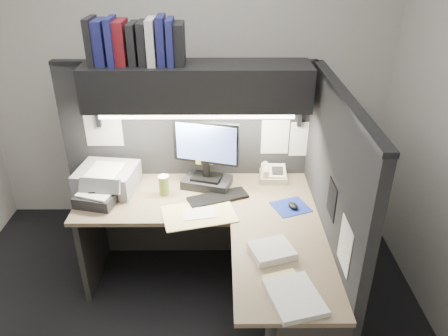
{
  "coord_description": "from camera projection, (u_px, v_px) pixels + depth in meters",
  "views": [
    {
      "loc": [
        0.29,
        -2.15,
        2.4
      ],
      "look_at": [
        0.31,
        0.51,
        0.99
      ],
      "focal_mm": 35.0,
      "sensor_mm": 36.0,
      "label": 1
    }
  ],
  "objects": [
    {
      "name": "mouse",
      "position": [
        293.0,
        206.0,
        3.03
      ],
      "size": [
        0.09,
        0.11,
        0.03
      ],
      "primitive_type": "ellipsoid",
      "rotation": [
        0.0,
        0.0,
        0.38
      ],
      "color": "black",
      "rests_on": "mousepad"
    },
    {
      "name": "task_light_tube",
      "position": [
        197.0,
        116.0,
        2.94
      ],
      "size": [
        1.32,
        0.04,
        0.04
      ],
      "primitive_type": "cylinder",
      "rotation": [
        0.0,
        1.57,
        0.0
      ],
      "color": "white",
      "rests_on": "overhead_shelf"
    },
    {
      "name": "coffee_cup",
      "position": [
        164.0,
        186.0,
        3.17
      ],
      "size": [
        0.08,
        0.08,
        0.14
      ],
      "primitive_type": "cylinder",
      "rotation": [
        0.0,
        0.0,
        0.11
      ],
      "color": "#A2AD45",
      "rests_on": "desk"
    },
    {
      "name": "mousepad",
      "position": [
        291.0,
        207.0,
        3.05
      ],
      "size": [
        0.3,
        0.28,
        0.0
      ],
      "primitive_type": "cube",
      "rotation": [
        0.0,
        0.0,
        0.36
      ],
      "color": "navy",
      "rests_on": "desk"
    },
    {
      "name": "printer",
      "position": [
        107.0,
        178.0,
        3.24
      ],
      "size": [
        0.46,
        0.41,
        0.17
      ],
      "primitive_type": "cube",
      "rotation": [
        0.0,
        0.0,
        -0.14
      ],
      "color": "#919497",
      "rests_on": "desk"
    },
    {
      "name": "telephone",
      "position": [
        273.0,
        174.0,
        3.39
      ],
      "size": [
        0.21,
        0.22,
        0.08
      ],
      "primitive_type": "cube",
      "rotation": [
        0.0,
        0.0,
        -0.04
      ],
      "color": "beige",
      "rests_on": "desk"
    },
    {
      "name": "desk",
      "position": [
        243.0,
        279.0,
        2.82
      ],
      "size": [
        1.7,
        1.53,
        0.73
      ],
      "color": "#837153",
      "rests_on": "floor"
    },
    {
      "name": "paper_stack_b",
      "position": [
        295.0,
        297.0,
        2.27
      ],
      "size": [
        0.32,
        0.37,
        0.03
      ],
      "primitive_type": "cube",
      "rotation": [
        0.0,
        0.0,
        0.26
      ],
      "color": "white",
      "rests_on": "desk"
    },
    {
      "name": "paper_stack_a",
      "position": [
        272.0,
        251.0,
        2.59
      ],
      "size": [
        0.29,
        0.27,
        0.05
      ],
      "primitive_type": "cube",
      "rotation": [
        0.0,
        0.0,
        0.31
      ],
      "color": "white",
      "rests_on": "desk"
    },
    {
      "name": "notebook_stack",
      "position": [
        97.0,
        198.0,
        3.08
      ],
      "size": [
        0.32,
        0.28,
        0.08
      ],
      "primitive_type": "cube",
      "rotation": [
        0.0,
        0.0,
        -0.23
      ],
      "color": "black",
      "rests_on": "desk"
    },
    {
      "name": "monitor",
      "position": [
        206.0,
        162.0,
        3.2
      ],
      "size": [
        0.48,
        0.3,
        0.53
      ],
      "rotation": [
        0.0,
        0.0,
        -0.28
      ],
      "color": "black",
      "rests_on": "desk"
    },
    {
      "name": "wall_back",
      "position": [
        187.0,
        76.0,
        3.72
      ],
      "size": [
        3.5,
        0.04,
        2.7
      ],
      "primitive_type": "cube",
      "color": "beige",
      "rests_on": "floor"
    },
    {
      "name": "floor",
      "position": [
        180.0,
        328.0,
        3.03
      ],
      "size": [
        3.5,
        3.5,
        0.0
      ],
      "primitive_type": "plane",
      "color": "black",
      "rests_on": "ground"
    },
    {
      "name": "partition_right",
      "position": [
        328.0,
        217.0,
        2.81
      ],
      "size": [
        0.06,
        1.5,
        1.6
      ],
      "primitive_type": "cube",
      "color": "black",
      "rests_on": "floor"
    },
    {
      "name": "binder_row",
      "position": [
        136.0,
        42.0,
        2.85
      ],
      "size": [
        0.62,
        0.25,
        0.31
      ],
      "color": "black",
      "rests_on": "overhead_shelf"
    },
    {
      "name": "manila_stack",
      "position": [
        287.0,
        288.0,
        2.34
      ],
      "size": [
        0.26,
        0.3,
        0.01
      ],
      "primitive_type": "cube",
      "rotation": [
        0.0,
        0.0,
        0.32
      ],
      "color": "#E0C87E",
      "rests_on": "desk"
    },
    {
      "name": "open_folder",
      "position": [
        199.0,
        214.0,
        2.96
      ],
      "size": [
        0.55,
        0.43,
        0.01
      ],
      "primitive_type": "cube",
      "rotation": [
        0.0,
        0.0,
        0.25
      ],
      "color": "#E0C87E",
      "rests_on": "desk"
    },
    {
      "name": "pinned_papers",
      "position": [
        240.0,
        156.0,
        3.03
      ],
      "size": [
        1.76,
        1.31,
        0.51
      ],
      "color": "white",
      "rests_on": "partition_back"
    },
    {
      "name": "partition_back",
      "position": [
        189.0,
        164.0,
        3.47
      ],
      "size": [
        1.9,
        0.06,
        1.6
      ],
      "primitive_type": "cube",
      "color": "black",
      "rests_on": "floor"
    },
    {
      "name": "keyboard",
      "position": [
        218.0,
        198.0,
        3.14
      ],
      "size": [
        0.45,
        0.29,
        0.02
      ],
      "primitive_type": "cube",
      "rotation": [
        0.0,
        0.0,
        0.36
      ],
      "color": "black",
      "rests_on": "desk"
    },
    {
      "name": "overhead_shelf",
      "position": [
        197.0,
        86.0,
        2.98
      ],
      "size": [
        1.55,
        0.34,
        0.3
      ],
      "primitive_type": "cube",
      "color": "black",
      "rests_on": "partition_back"
    }
  ]
}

